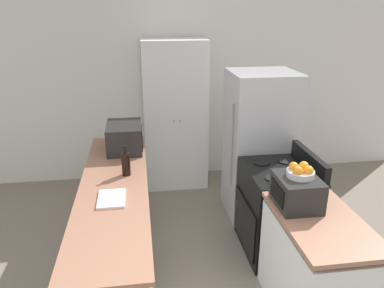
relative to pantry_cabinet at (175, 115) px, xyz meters
name	(u,v)px	position (x,y,z in m)	size (l,w,h in m)	color
wall_back	(176,88)	(0.05, 0.33, 0.30)	(7.00, 0.06, 2.60)	silver
counter_left	(117,230)	(-0.73, -1.83, -0.56)	(0.60, 2.59, 0.90)	silver
counter_right	(315,271)	(0.83, -2.63, -0.56)	(0.60, 0.99, 0.90)	silver
pantry_cabinet	(175,115)	(0.00, 0.00, 0.00)	(0.84, 0.58, 2.00)	white
stove	(277,210)	(0.85, -1.72, -0.54)	(0.66, 0.79, 1.06)	black
refrigerator	(259,145)	(0.89, -0.94, -0.14)	(0.76, 0.70, 1.72)	#B7B7BC
microwave	(125,137)	(-0.65, -0.96, 0.05)	(0.38, 0.52, 0.29)	black
wine_bottle	(126,164)	(-0.62, -1.63, 0.02)	(0.08, 0.08, 0.29)	black
toaster_oven	(297,192)	(0.72, -2.40, 0.02)	(0.32, 0.38, 0.25)	black
fruit_bowl	(301,171)	(0.74, -2.39, 0.19)	(0.21, 0.21, 0.11)	silver
cutting_board	(112,199)	(-0.73, -2.10, -0.09)	(0.22, 0.31, 0.02)	silver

